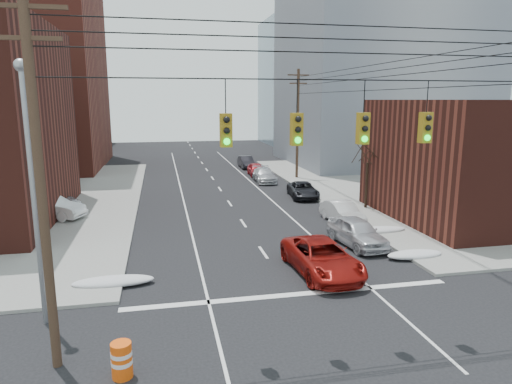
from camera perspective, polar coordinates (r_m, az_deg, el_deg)
name	(u,v)px	position (r m, az deg, el deg)	size (l,w,h in m)	color
sidewalk_ne	(501,183)	(50.10, 28.29, 0.98)	(40.00, 40.00, 0.15)	gray
building_brick_far	(34,112)	(87.18, -26.01, 9.00)	(22.00, 18.00, 12.00)	#471C15
building_office	(379,63)	(61.15, 15.10, 15.30)	(22.00, 20.00, 25.00)	gray
building_glass	(322,83)	(85.77, 8.27, 13.34)	(20.00, 18.00, 22.00)	gray
building_storefront	(509,160)	(35.49, 29.03, 3.55)	(16.00, 12.00, 8.00)	#471C15
utility_pole_left	(40,180)	(14.20, -25.39, 1.39)	(2.20, 0.28, 11.00)	#473323
utility_pole_far	(298,122)	(46.71, 5.22, 8.69)	(2.20, 0.28, 11.00)	#473323
traffic_signals	(330,127)	(14.58, 9.29, 8.05)	(17.00, 0.42, 2.02)	black
street_light	(31,173)	(17.36, -26.29, 2.13)	(0.44, 0.44, 9.32)	gray
bare_tree	(367,179)	(34.44, 13.66, 1.64)	(2.09, 2.20, 4.93)	black
snow_nw	(113,281)	(21.23, -17.40, -10.61)	(3.50, 1.08, 0.42)	silver
snow_ne	(415,255)	(24.95, 19.22, -7.39)	(3.00, 1.08, 0.42)	silver
snow_east_far	(375,230)	(28.70, 14.62, -4.67)	(4.00, 1.08, 0.42)	silver
red_pickup	(322,257)	(21.73, 8.24, -8.09)	(2.55, 5.53, 1.54)	maroon
parked_car_a	(357,232)	(26.06, 12.51, -4.90)	(1.85, 4.60, 1.57)	silver
parked_car_b	(342,213)	(30.53, 10.75, -2.55)	(1.51, 4.32, 1.42)	silver
parked_car_c	(303,190)	(38.09, 5.90, 0.26)	(2.12, 4.59, 1.28)	black
parked_car_d	(264,175)	(45.12, 1.05, 2.13)	(1.92, 4.73, 1.37)	#BBBCC0
parked_car_e	(256,169)	(48.88, 0.04, 2.84)	(1.59, 3.94, 1.34)	maroon
parked_car_f	(246,162)	(54.66, -1.25, 3.78)	(1.47, 4.23, 1.39)	black
lot_car_a	(50,207)	(33.55, -24.37, -1.76)	(1.63, 4.66, 1.54)	white
lot_car_b	(49,203)	(35.85, -24.50, -1.23)	(2.04, 4.42, 1.23)	#B4B4B9
construction_barrel	(122,360)	(14.69, -16.44, -19.46)	(0.74, 0.74, 1.09)	#F1510C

